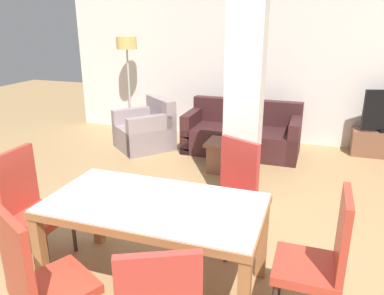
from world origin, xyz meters
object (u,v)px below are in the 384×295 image
Objects in this scene: dining_chair_near_left at (40,279)px; dining_chair_head_left at (31,203)px; dining_chair_far_right at (231,190)px; floor_lamp at (127,52)px; dining_chair_head_right at (321,256)px; bottle at (245,136)px; armchair at (146,131)px; dining_table at (155,220)px; sofa at (242,135)px; coffee_table at (230,156)px.

dining_chair_near_left is 1.15m from dining_chair_head_left.
dining_chair_far_right is 0.57× the size of floor_lamp.
dining_chair_head_right is 3.97× the size of bottle.
dining_chair_near_left is at bearing 147.04° from armchair.
dining_chair_head_left is at bearing -74.93° from floor_lamp.
dining_chair_head_left is at bearing 180.00° from dining_table.
dining_chair_near_left is 3.56m from bottle.
coffee_table is at bearing 90.94° from sofa.
coffee_table is at bearing -49.86° from dining_chair_far_right.
dining_table is 0.94m from dining_chair_far_right.
sofa is at bearing -7.92° from floor_lamp.
dining_chair_near_left and dining_chair_far_right have the same top height.
dining_chair_far_right is 0.89× the size of armchair.
coffee_table is at bearing -159.09° from armchair.
dining_chair_head_right is at bearing -47.72° from floor_lamp.
dining_chair_head_right is 0.57× the size of floor_lamp.
dining_chair_near_left is 1.88m from dining_chair_head_right.
dining_table is 1.45× the size of armchair.
coffee_table is at bearing 110.12° from dining_chair_near_left.
dining_chair_near_left is 4.23m from armchair.
sofa is 1.59× the size of armchair.
armchair is at bearing 163.43° from bottle.
sofa is at bearing 90.94° from coffee_table.
dining_chair_head_left is 3.97× the size of bottle.
dining_table reaches higher than coffee_table.
sofa is at bearing 161.31° from dining_chair_head_left.
armchair is at bearing 133.59° from dining_chair_near_left.
coffee_table is 2.60× the size of bottle.
dining_chair_head_right is (1.69, 0.83, 0.00)m from dining_chair_near_left.
floor_lamp is at bearing 120.27° from dining_table.
dining_chair_head_right is 2.95m from coffee_table.
dining_chair_head_left is at bearing -114.79° from coffee_table.
armchair is (-1.20, 4.05, -0.27)m from dining_chair_near_left.
floor_lamp is (-3.52, 3.88, 1.00)m from dining_chair_head_right.
dining_chair_head_right is 1.53× the size of coffee_table.
dining_chair_far_right is (0.42, 0.83, -0.06)m from dining_table.
dining_table is 1.22m from dining_chair_head_left.
floor_lamp is (-0.64, 0.65, 1.27)m from armchair.
dining_chair_near_left is 3.51m from coffee_table.
coffee_table is 0.38m from bottle.
coffee_table is at bearing -168.84° from bottle.
dining_chair_head_left is 0.57× the size of floor_lamp.
armchair is 1.56m from floor_lamp.
dining_chair_head_right is 2.48m from dining_chair_head_left.
dining_chair_far_right is 3.16m from armchair.
dining_chair_far_right is at bearing -76.84° from coffee_table.
coffee_table is (0.43, 3.47, -0.33)m from dining_chair_near_left.
dining_chair_head_right is at bearing 53.30° from dining_chair_near_left.
dining_chair_near_left reaches higher than coffee_table.
dining_chair_head_left is 3.77m from sofa.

